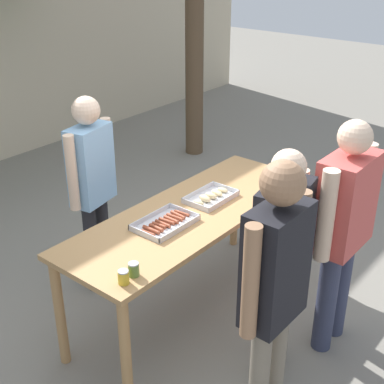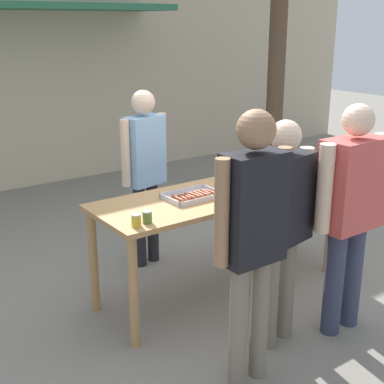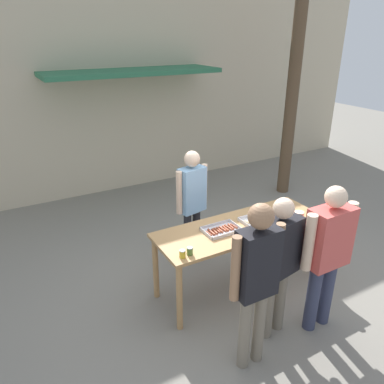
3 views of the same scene
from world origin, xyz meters
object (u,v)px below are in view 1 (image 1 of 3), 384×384
object	(u,v)px
food_tray_buns	(211,197)
person_customer_with_cup	(343,220)
person_server_behind_table	(92,178)
condiment_jar_ketchup	(134,269)
person_customer_waiting_in_line	(282,250)
condiment_jar_mustard	(124,277)
food_tray_sausages	(165,223)
person_customer_holding_hotdog	(275,283)
beer_cup	(289,172)

from	to	relation	value
food_tray_buns	person_customer_with_cup	xyz separation A→B (m)	(0.12, -1.02, 0.09)
food_tray_buns	person_server_behind_table	world-z (taller)	person_server_behind_table
condiment_jar_ketchup	food_tray_buns	bearing A→B (deg)	13.47
person_server_behind_table	person_customer_waiting_in_line	world-z (taller)	person_server_behind_table
condiment_jar_mustard	person_server_behind_table	xyz separation A→B (m)	(0.72, 1.09, 0.07)
condiment_jar_ketchup	condiment_jar_mustard	bearing A→B (deg)	-173.58
food_tray_sausages	person_customer_holding_hotdog	xyz separation A→B (m)	(-0.33, -1.08, 0.16)
food_tray_buns	person_customer_holding_hotdog	xyz separation A→B (m)	(-0.86, -1.08, 0.16)
food_tray_sausages	food_tray_buns	xyz separation A→B (m)	(0.53, -0.00, 0.00)
condiment_jar_ketchup	person_customer_with_cup	distance (m)	1.44
condiment_jar_mustard	beer_cup	bearing A→B (deg)	0.17
condiment_jar_mustard	person_customer_with_cup	bearing A→B (deg)	-29.45
food_tray_buns	condiment_jar_ketchup	distance (m)	1.13
person_server_behind_table	person_customer_holding_hotdog	world-z (taller)	person_customer_holding_hotdog
condiment_jar_ketchup	person_customer_with_cup	bearing A→B (deg)	-31.65
person_customer_with_cup	condiment_jar_mustard	bearing A→B (deg)	-29.52
condiment_jar_mustard	person_customer_holding_hotdog	bearing A→B (deg)	-67.44
food_tray_sausages	condiment_jar_mustard	size ratio (longest dim) A/B	4.98
food_tray_buns	person_customer_waiting_in_line	size ratio (longest dim) A/B	0.24
food_tray_buns	person_customer_waiting_in_line	bearing A→B (deg)	-114.59
person_customer_holding_hotdog	person_server_behind_table	bearing A→B (deg)	-101.13
beer_cup	condiment_jar_mustard	bearing A→B (deg)	-179.83
food_tray_sausages	person_customer_holding_hotdog	size ratio (longest dim) A/B	0.25
beer_cup	person_customer_waiting_in_line	xyz separation A→B (m)	(-1.10, -0.58, 0.01)
food_tray_sausages	food_tray_buns	distance (m)	0.53
food_tray_sausages	condiment_jar_mustard	xyz separation A→B (m)	(-0.67, -0.27, 0.03)
person_customer_waiting_in_line	food_tray_sausages	bearing A→B (deg)	-90.78
food_tray_sausages	condiment_jar_mustard	bearing A→B (deg)	-157.65
food_tray_buns	condiment_jar_mustard	xyz separation A→B (m)	(-1.19, -0.27, 0.02)
beer_cup	person_server_behind_table	world-z (taller)	person_server_behind_table
food_tray_buns	condiment_jar_ketchup	world-z (taller)	condiment_jar_ketchup
person_server_behind_table	person_customer_waiting_in_line	distance (m)	1.67
food_tray_sausages	condiment_jar_ketchup	size ratio (longest dim) A/B	4.98
person_customer_holding_hotdog	person_customer_waiting_in_line	distance (m)	0.53
food_tray_buns	beer_cup	xyz separation A→B (m)	(0.71, -0.27, 0.04)
food_tray_sausages	food_tray_buns	size ratio (longest dim) A/B	1.09
food_tray_buns	food_tray_sausages	bearing A→B (deg)	179.99
beer_cup	person_server_behind_table	distance (m)	1.61
person_customer_holding_hotdog	beer_cup	bearing A→B (deg)	-152.29
person_server_behind_table	food_tray_sausages	bearing A→B (deg)	-105.29
condiment_jar_mustard	person_customer_holding_hotdog	distance (m)	0.88
person_customer_holding_hotdog	food_tray_sausages	bearing A→B (deg)	-106.64
food_tray_buns	condiment_jar_mustard	world-z (taller)	condiment_jar_mustard
condiment_jar_mustard	person_customer_waiting_in_line	bearing A→B (deg)	-35.66
condiment_jar_ketchup	beer_cup	xyz separation A→B (m)	(1.81, -0.00, 0.02)
condiment_jar_mustard	condiment_jar_ketchup	xyz separation A→B (m)	(0.09, 0.01, 0.00)
condiment_jar_ketchup	beer_cup	size ratio (longest dim) A/B	0.74
beer_cup	condiment_jar_ketchup	bearing A→B (deg)	179.85
condiment_jar_mustard	person_customer_waiting_in_line	size ratio (longest dim) A/B	0.05
beer_cup	person_server_behind_table	bearing A→B (deg)	137.34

